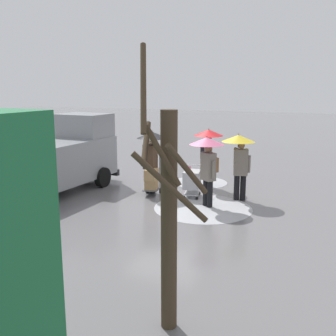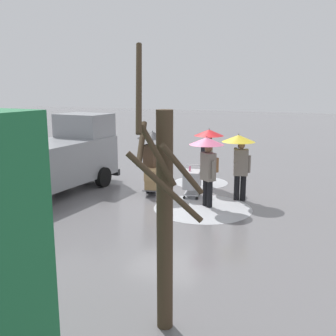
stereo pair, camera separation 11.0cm
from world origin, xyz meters
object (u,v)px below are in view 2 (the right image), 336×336
object	(u,v)px
shopping_cart_vendor	(192,180)
pedestrian_white_side	(152,147)
pedestrian_far_side	(208,155)
pedestrian_pink_side	(239,152)
pedestrian_black_side	(209,145)
cargo_van_parked_right	(55,159)
bare_tree_near	(164,213)
hand_dolly_boxes	(152,179)

from	to	relation	value
shopping_cart_vendor	pedestrian_white_side	xyz separation A→B (m)	(1.44, 0.06, 1.02)
pedestrian_white_side	pedestrian_far_side	xyz separation A→B (m)	(-2.20, 0.69, -0.01)
pedestrian_far_side	pedestrian_white_side	bearing A→B (deg)	-17.35
shopping_cart_vendor	pedestrian_white_side	distance (m)	1.77
pedestrian_pink_side	pedestrian_far_side	distance (m)	1.24
pedestrian_far_side	pedestrian_pink_side	bearing A→B (deg)	-125.55
pedestrian_pink_side	pedestrian_black_side	distance (m)	1.80
cargo_van_parked_right	bare_tree_near	bearing A→B (deg)	139.76
hand_dolly_boxes	bare_tree_near	xyz separation A→B (m)	(-3.46, 6.60, 1.28)
shopping_cart_vendor	pedestrian_pink_side	xyz separation A→B (m)	(-1.48, -0.26, 1.02)
cargo_van_parked_right	pedestrian_black_side	bearing A→B (deg)	-148.86
cargo_van_parked_right	pedestrian_far_side	xyz separation A→B (m)	(-5.22, -0.60, 0.39)
pedestrian_pink_side	pedestrian_white_side	bearing A→B (deg)	6.18
cargo_van_parked_right	pedestrian_pink_side	size ratio (longest dim) A/B	2.52
shopping_cart_vendor	bare_tree_near	bearing A→B (deg)	107.21
shopping_cart_vendor	pedestrian_white_side	bearing A→B (deg)	2.39
pedestrian_black_side	pedestrian_far_side	distance (m)	2.25
shopping_cart_vendor	hand_dolly_boxes	xyz separation A→B (m)	(1.31, 0.35, -0.03)
pedestrian_far_side	shopping_cart_vendor	bearing A→B (deg)	-44.55
pedestrian_black_side	cargo_van_parked_right	bearing A→B (deg)	31.14
shopping_cart_vendor	pedestrian_far_side	bearing A→B (deg)	135.45
bare_tree_near	hand_dolly_boxes	bearing A→B (deg)	-62.33
pedestrian_white_side	bare_tree_near	world-z (taller)	bare_tree_near
hand_dolly_boxes	pedestrian_pink_side	xyz separation A→B (m)	(-2.79, -0.61, 1.04)
cargo_van_parked_right	shopping_cart_vendor	world-z (taller)	cargo_van_parked_right
hand_dolly_boxes	pedestrian_far_side	world-z (taller)	pedestrian_far_side
bare_tree_near	pedestrian_black_side	bearing A→B (deg)	-76.10
shopping_cart_vendor	bare_tree_near	world-z (taller)	bare_tree_near
pedestrian_white_side	pedestrian_black_side	bearing A→B (deg)	-136.47
bare_tree_near	pedestrian_pink_side	bearing A→B (deg)	-84.67
pedestrian_pink_side	bare_tree_near	size ratio (longest dim) A/B	0.51
hand_dolly_boxes	pedestrian_white_side	bearing A→B (deg)	-64.80
pedestrian_white_side	pedestrian_far_side	size ratio (longest dim) A/B	1.00
pedestrian_pink_side	hand_dolly_boxes	bearing A→B (deg)	12.28
shopping_cart_vendor	pedestrian_pink_side	bearing A→B (deg)	-170.17
hand_dolly_boxes	pedestrian_far_side	distance (m)	2.34
pedestrian_far_side	bare_tree_near	world-z (taller)	bare_tree_near
bare_tree_near	pedestrian_white_side	bearing A→B (deg)	-62.43
cargo_van_parked_right	pedestrian_pink_side	xyz separation A→B (m)	(-5.94, -1.61, 0.41)
hand_dolly_boxes	bare_tree_near	size ratio (longest dim) A/B	0.31
pedestrian_pink_side	pedestrian_black_side	xyz separation A→B (m)	(1.39, -1.14, -0.01)
cargo_van_parked_right	pedestrian_far_side	bearing A→B (deg)	-173.40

